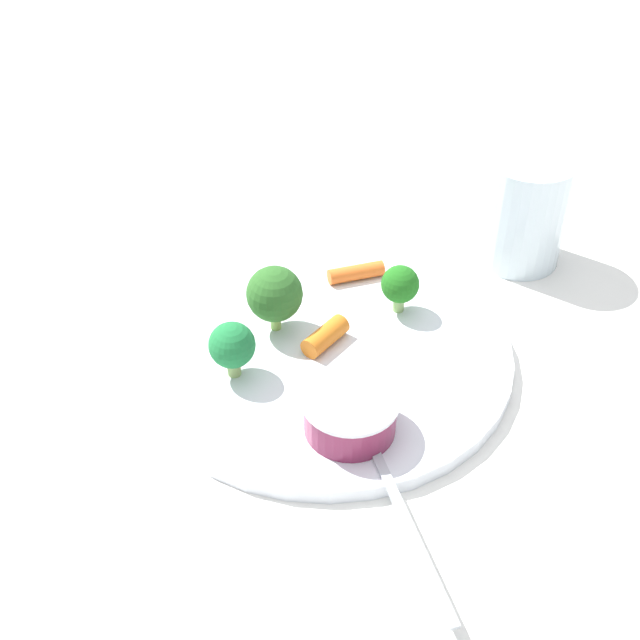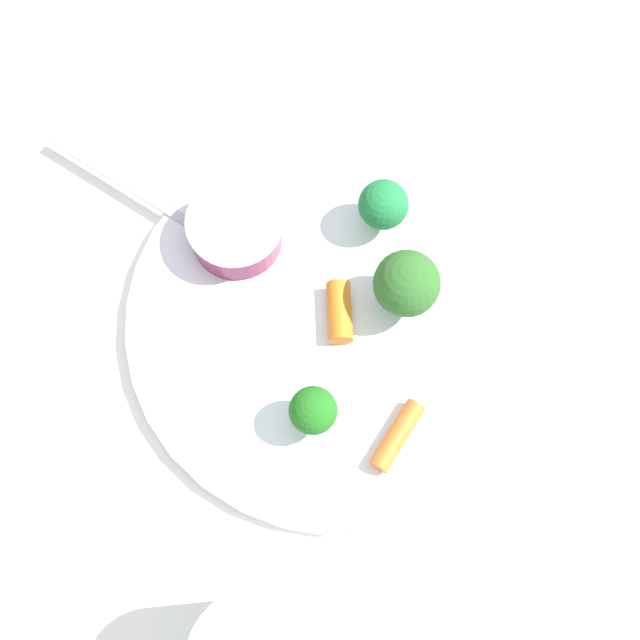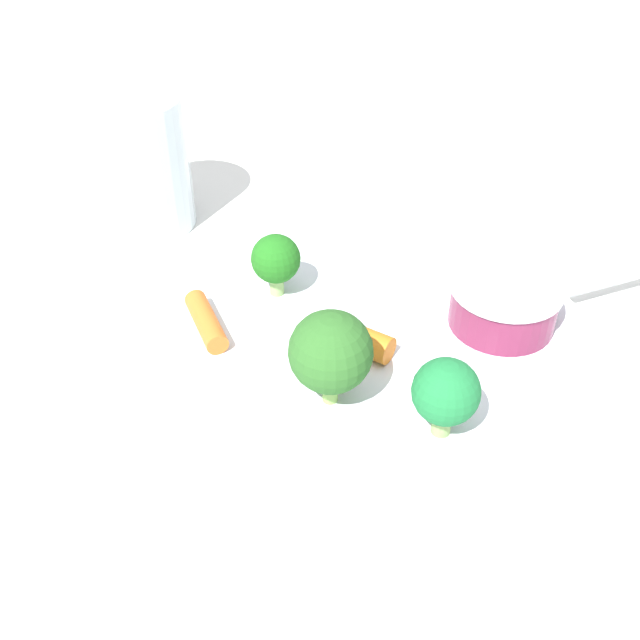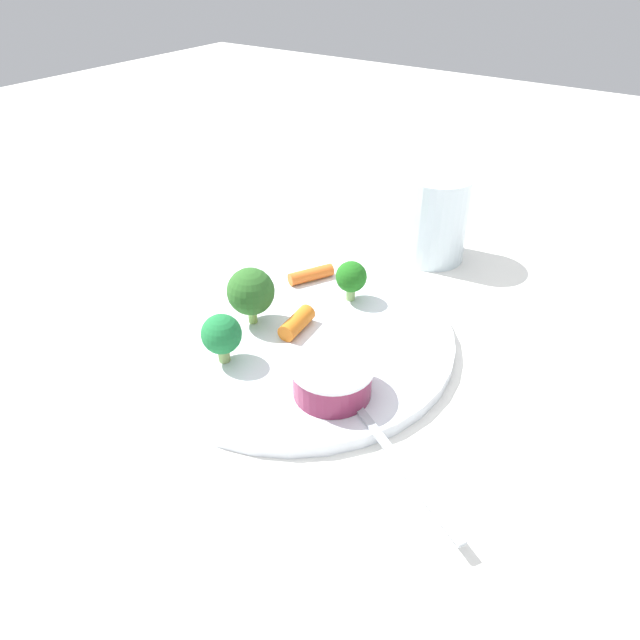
{
  "view_description": "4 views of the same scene",
  "coord_description": "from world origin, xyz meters",
  "px_view_note": "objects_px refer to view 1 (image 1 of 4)",
  "views": [
    {
      "loc": [
        -0.34,
        -0.33,
        0.42
      ],
      "look_at": [
        0.01,
        0.02,
        0.02
      ],
      "focal_mm": 44.34,
      "sensor_mm": 36.0,
      "label": 1
    },
    {
      "loc": [
        0.21,
        0.0,
        0.6
      ],
      "look_at": [
        0.01,
        -0.01,
        0.03
      ],
      "focal_mm": 51.47,
      "sensor_mm": 36.0,
      "label": 2
    },
    {
      "loc": [
        -0.19,
        0.28,
        0.3
      ],
      "look_at": [
        0.02,
        0.01,
        0.03
      ],
      "focal_mm": 42.72,
      "sensor_mm": 36.0,
      "label": 3
    },
    {
      "loc": [
        -0.34,
        -0.26,
        0.33
      ],
      "look_at": [
        0.02,
        -0.01,
        0.02
      ],
      "focal_mm": 31.9,
      "sensor_mm": 36.0,
      "label": 4
    }
  ],
  "objects_px": {
    "sauce_cup": "(350,414)",
    "fork": "(395,497)",
    "carrot_stick_0": "(356,272)",
    "broccoli_floret_1": "(275,294)",
    "broccoli_floret_2": "(232,346)",
    "drinking_glass": "(523,211)",
    "carrot_stick_1": "(328,337)",
    "broccoli_floret_0": "(400,285)",
    "plate": "(325,350)"
  },
  "relations": [
    {
      "from": "plate",
      "to": "broccoli_floret_0",
      "type": "relative_size",
      "value": 6.95
    },
    {
      "from": "sauce_cup",
      "to": "broccoli_floret_0",
      "type": "relative_size",
      "value": 1.59
    },
    {
      "from": "carrot_stick_0",
      "to": "sauce_cup",
      "type": "bearing_deg",
      "value": -139.32
    },
    {
      "from": "broccoli_floret_1",
      "to": "broccoli_floret_2",
      "type": "bearing_deg",
      "value": -163.83
    },
    {
      "from": "drinking_glass",
      "to": "fork",
      "type": "bearing_deg",
      "value": -160.7
    },
    {
      "from": "broccoli_floret_1",
      "to": "drinking_glass",
      "type": "distance_m",
      "value": 0.25
    },
    {
      "from": "plate",
      "to": "carrot_stick_0",
      "type": "bearing_deg",
      "value": 26.98
    },
    {
      "from": "carrot_stick_0",
      "to": "drinking_glass",
      "type": "bearing_deg",
      "value": -27.29
    },
    {
      "from": "broccoli_floret_0",
      "to": "broccoli_floret_1",
      "type": "bearing_deg",
      "value": 147.27
    },
    {
      "from": "broccoli_floret_1",
      "to": "drinking_glass",
      "type": "height_order",
      "value": "drinking_glass"
    },
    {
      "from": "broccoli_floret_1",
      "to": "carrot_stick_0",
      "type": "xyz_separation_m",
      "value": [
        0.1,
        -0.0,
        -0.03
      ]
    },
    {
      "from": "sauce_cup",
      "to": "broccoli_floret_1",
      "type": "xyz_separation_m",
      "value": [
        0.04,
        0.12,
        0.02
      ]
    },
    {
      "from": "sauce_cup",
      "to": "fork",
      "type": "bearing_deg",
      "value": -111.74
    },
    {
      "from": "plate",
      "to": "broccoli_floret_0",
      "type": "height_order",
      "value": "broccoli_floret_0"
    },
    {
      "from": "carrot_stick_0",
      "to": "fork",
      "type": "relative_size",
      "value": 0.31
    },
    {
      "from": "broccoli_floret_2",
      "to": "carrot_stick_0",
      "type": "relative_size",
      "value": 0.93
    },
    {
      "from": "carrot_stick_1",
      "to": "fork",
      "type": "relative_size",
      "value": 0.26
    },
    {
      "from": "carrot_stick_0",
      "to": "carrot_stick_1",
      "type": "relative_size",
      "value": 1.18
    },
    {
      "from": "plate",
      "to": "carrot_stick_1",
      "type": "bearing_deg",
      "value": -70.5
    },
    {
      "from": "broccoli_floret_1",
      "to": "sauce_cup",
      "type": "bearing_deg",
      "value": -109.05
    },
    {
      "from": "broccoli_floret_0",
      "to": "fork",
      "type": "distance_m",
      "value": 0.2
    },
    {
      "from": "plate",
      "to": "drinking_glass",
      "type": "height_order",
      "value": "drinking_glass"
    },
    {
      "from": "broccoli_floret_0",
      "to": "carrot_stick_0",
      "type": "xyz_separation_m",
      "value": [
        0.01,
        0.06,
        -0.02
      ]
    },
    {
      "from": "broccoli_floret_2",
      "to": "broccoli_floret_1",
      "type": "bearing_deg",
      "value": 16.17
    },
    {
      "from": "broccoli_floret_0",
      "to": "carrot_stick_1",
      "type": "relative_size",
      "value": 1.01
    },
    {
      "from": "sauce_cup",
      "to": "broccoli_floret_2",
      "type": "xyz_separation_m",
      "value": [
        -0.02,
        0.1,
        0.01
      ]
    },
    {
      "from": "carrot_stick_0",
      "to": "fork",
      "type": "bearing_deg",
      "value": -131.94
    },
    {
      "from": "plate",
      "to": "broccoli_floret_2",
      "type": "height_order",
      "value": "broccoli_floret_2"
    },
    {
      "from": "broccoli_floret_1",
      "to": "carrot_stick_0",
      "type": "height_order",
      "value": "broccoli_floret_1"
    },
    {
      "from": "sauce_cup",
      "to": "drinking_glass",
      "type": "distance_m",
      "value": 0.28
    },
    {
      "from": "sauce_cup",
      "to": "carrot_stick_0",
      "type": "height_order",
      "value": "sauce_cup"
    },
    {
      "from": "broccoli_floret_0",
      "to": "drinking_glass",
      "type": "height_order",
      "value": "drinking_glass"
    },
    {
      "from": "fork",
      "to": "carrot_stick_1",
      "type": "bearing_deg",
      "value": 59.72
    },
    {
      "from": "plate",
      "to": "broccoli_floret_1",
      "type": "height_order",
      "value": "broccoli_floret_1"
    },
    {
      "from": "sauce_cup",
      "to": "fork",
      "type": "relative_size",
      "value": 0.41
    },
    {
      "from": "fork",
      "to": "broccoli_floret_2",
      "type": "bearing_deg",
      "value": 87.9
    },
    {
      "from": "plate",
      "to": "carrot_stick_0",
      "type": "xyz_separation_m",
      "value": [
        0.08,
        0.04,
        0.01
      ]
    },
    {
      "from": "broccoli_floret_0",
      "to": "fork",
      "type": "xyz_separation_m",
      "value": [
        -0.15,
        -0.12,
        -0.02
      ]
    },
    {
      "from": "broccoli_floret_2",
      "to": "fork",
      "type": "distance_m",
      "value": 0.16
    },
    {
      "from": "broccoli_floret_0",
      "to": "broccoli_floret_2",
      "type": "relative_size",
      "value": 0.92
    },
    {
      "from": "plate",
      "to": "carrot_stick_1",
      "type": "distance_m",
      "value": 0.01
    },
    {
      "from": "broccoli_floret_2",
      "to": "drinking_glass",
      "type": "relative_size",
      "value": 0.46
    },
    {
      "from": "carrot_stick_0",
      "to": "drinking_glass",
      "type": "distance_m",
      "value": 0.16
    },
    {
      "from": "plate",
      "to": "carrot_stick_1",
      "type": "xyz_separation_m",
      "value": [
        0.0,
        -0.0,
        0.01
      ]
    },
    {
      "from": "broccoli_floret_2",
      "to": "drinking_glass",
      "type": "xyz_separation_m",
      "value": [
        0.3,
        -0.06,
        0.01
      ]
    },
    {
      "from": "fork",
      "to": "drinking_glass",
      "type": "relative_size",
      "value": 1.63
    },
    {
      "from": "broccoli_floret_0",
      "to": "carrot_stick_1",
      "type": "bearing_deg",
      "value": 171.32
    },
    {
      "from": "broccoli_floret_0",
      "to": "carrot_stick_0",
      "type": "distance_m",
      "value": 0.06
    },
    {
      "from": "carrot_stick_1",
      "to": "fork",
      "type": "xyz_separation_m",
      "value": [
        -0.08,
        -0.13,
        -0.01
      ]
    },
    {
      "from": "broccoli_floret_2",
      "to": "plate",
      "type": "bearing_deg",
      "value": -19.51
    }
  ]
}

